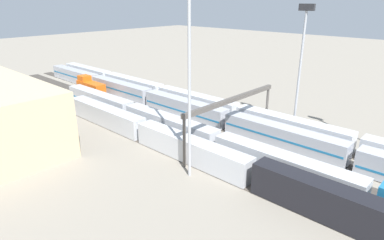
{
  "coord_description": "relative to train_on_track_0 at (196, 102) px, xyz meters",
  "views": [
    {
      "loc": [
        -47.87,
        45.39,
        24.9
      ],
      "look_at": [
        -6.2,
        0.64,
        2.5
      ],
      "focal_mm": 30.96,
      "sensor_mm": 36.0,
      "label": 1
    }
  ],
  "objects": [
    {
      "name": "train_on_track_3",
      "position": [
        -16.51,
        15.0,
        0.09
      ],
      "size": [
        90.6,
        3.06,
        4.4
      ],
      "color": "#1E6B9E",
      "rests_on": "ground_plane"
    },
    {
      "name": "track_bed_4",
      "position": [
        -2.43,
        20.0,
        -1.93
      ],
      "size": [
        140.0,
        2.8,
        0.12
      ],
      "primitive_type": "cube",
      "color": "#4C443D",
      "rests_on": "ground_plane"
    },
    {
      "name": "track_bed_0",
      "position": [
        -2.43,
        0.0,
        -1.93
      ],
      "size": [
        140.0,
        2.8,
        0.12
      ],
      "primitive_type": "cube",
      "color": "#4C443D",
      "rests_on": "ground_plane"
    },
    {
      "name": "train_on_track_1",
      "position": [
        -0.97,
        5.0,
        0.02
      ],
      "size": [
        119.8,
        3.06,
        3.8
      ],
      "color": "#A8AAB2",
      "rests_on": "ground_plane"
    },
    {
      "name": "train_on_track_0",
      "position": [
        0.0,
        0.0,
        0.0
      ],
      "size": [
        119.8,
        3.06,
        3.8
      ],
      "color": "silver",
      "rests_on": "ground_plane"
    },
    {
      "name": "track_bed_1",
      "position": [
        -2.43,
        5.0,
        -1.93
      ],
      "size": [
        140.0,
        2.8,
        0.12
      ],
      "primitive_type": "cube",
      "color": "#3D3833",
      "rests_on": "ground_plane"
    },
    {
      "name": "track_bed_2",
      "position": [
        -2.43,
        10.0,
        -1.93
      ],
      "size": [
        140.0,
        2.8,
        0.12
      ],
      "primitive_type": "cube",
      "color": "#3D3833",
      "rests_on": "ground_plane"
    },
    {
      "name": "light_mast_2",
      "position": [
        -23.33,
        -3.18,
        13.67
      ],
      "size": [
        2.8,
        0.7,
        24.15
      ],
      "color": "#9EA0A5",
      "rests_on": "ground_plane"
    },
    {
      "name": "light_mast_1",
      "position": [
        -20.2,
        23.6,
        17.53
      ],
      "size": [
        2.8,
        0.7,
        31.25
      ],
      "color": "#9EA0A5",
      "rests_on": "ground_plane"
    },
    {
      "name": "train_on_track_2",
      "position": [
        29.89,
        10.0,
        0.17
      ],
      "size": [
        10.0,
        3.0,
        5.0
      ],
      "color": "#D85914",
      "rests_on": "ground_plane"
    },
    {
      "name": "track_bed_3",
      "position": [
        -2.43,
        15.0,
        -1.93
      ],
      "size": [
        140.0,
        2.8,
        0.12
      ],
      "primitive_type": "cube",
      "color": "#4C443D",
      "rests_on": "ground_plane"
    },
    {
      "name": "ground_plane",
      "position": [
        -2.43,
        10.0,
        -1.99
      ],
      "size": [
        400.0,
        400.0,
        0.0
      ],
      "primitive_type": "plane",
      "color": "gray"
    },
    {
      "name": "signal_gantry",
      "position": [
        -17.69,
        10.0,
        5.44
      ],
      "size": [
        0.7,
        25.0,
        8.8
      ],
      "color": "#4C4742",
      "rests_on": "ground_plane"
    },
    {
      "name": "train_on_track_4",
      "position": [
        -15.35,
        20.0,
        0.13
      ],
      "size": [
        66.4,
        3.0,
        4.4
      ],
      "color": "black",
      "rests_on": "ground_plane"
    }
  ]
}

